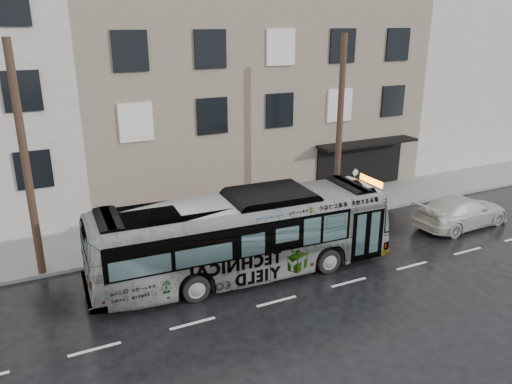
# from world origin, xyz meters

# --- Properties ---
(ground) EXTENTS (120.00, 120.00, 0.00)m
(ground) POSITION_xyz_m (0.00, 0.00, 0.00)
(ground) COLOR black
(ground) RESTS_ON ground
(sidewalk) EXTENTS (90.00, 3.60, 0.15)m
(sidewalk) POSITION_xyz_m (0.00, 4.90, 0.07)
(sidewalk) COLOR gray
(sidewalk) RESTS_ON ground
(building_taupe) EXTENTS (20.00, 12.00, 11.00)m
(building_taupe) POSITION_xyz_m (5.00, 12.70, 5.50)
(building_taupe) COLOR gray
(building_taupe) RESTS_ON ground
(building_filler) EXTENTS (18.00, 12.00, 12.00)m
(building_filler) POSITION_xyz_m (24.00, 12.70, 6.00)
(building_filler) COLOR beige
(building_filler) RESTS_ON ground
(utility_pole_front) EXTENTS (0.30, 0.30, 9.00)m
(utility_pole_front) POSITION_xyz_m (6.50, 3.30, 4.65)
(utility_pole_front) COLOR #452E22
(utility_pole_front) RESTS_ON sidewalk
(utility_pole_rear) EXTENTS (0.30, 0.30, 9.00)m
(utility_pole_rear) POSITION_xyz_m (-7.50, 3.30, 4.65)
(utility_pole_rear) COLOR #452E22
(utility_pole_rear) RESTS_ON sidewalk
(sign_post) EXTENTS (0.06, 0.06, 2.40)m
(sign_post) POSITION_xyz_m (7.60, 3.30, 1.35)
(sign_post) COLOR slate
(sign_post) RESTS_ON sidewalk
(bus) EXTENTS (12.21, 3.39, 3.37)m
(bus) POSITION_xyz_m (-0.23, -0.07, 1.68)
(bus) COLOR #B2B2B2
(bus) RESTS_ON ground
(white_sedan) EXTENTS (5.33, 2.41, 1.52)m
(white_sedan) POSITION_xyz_m (11.57, -0.21, 0.76)
(white_sedan) COLOR beige
(white_sedan) RESTS_ON ground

